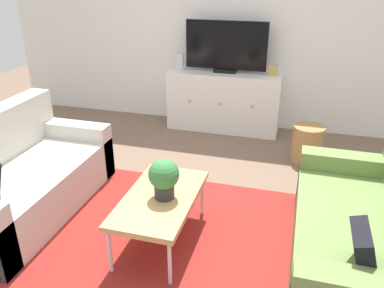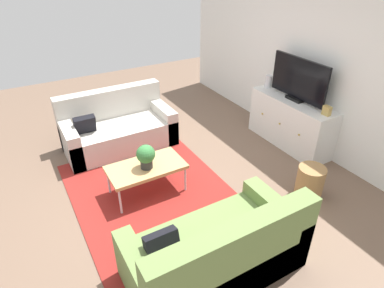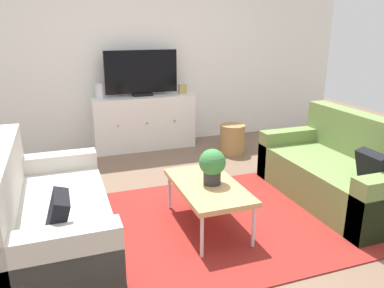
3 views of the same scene
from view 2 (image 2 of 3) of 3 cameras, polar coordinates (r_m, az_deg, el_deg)
name	(u,v)px [view 2 (image 2 of 3)]	position (r m, az deg, el deg)	size (l,w,h in m)	color
ground_plane	(163,191)	(4.36, -5.05, -8.05)	(10.00, 10.00, 0.00)	brown
wall_back	(320,60)	(5.18, 21.29, 13.41)	(6.40, 0.12, 2.70)	white
area_rug	(153,194)	(4.31, -6.87, -8.59)	(2.50, 1.90, 0.01)	maroon
couch_left_side	(117,129)	(5.32, -12.92, 2.64)	(0.85, 1.66, 0.86)	beige
couch_right_side	(219,256)	(3.22, 4.65, -18.79)	(0.85, 1.66, 0.86)	olive
coffee_table	(146,168)	(4.13, -7.99, -4.16)	(0.52, 0.95, 0.41)	tan
potted_plant	(146,156)	(3.99, -8.02, -2.03)	(0.23, 0.23, 0.31)	#2D2D2D
tv_console	(290,122)	(5.38, 16.70, 3.61)	(1.43, 0.47, 0.76)	white
flat_screen_tv	(299,80)	(5.13, 18.03, 10.57)	(1.02, 0.16, 0.63)	black
glass_vase	(268,82)	(5.57, 13.14, 10.52)	(0.11, 0.11, 0.20)	silver
mantel_clock	(327,111)	(4.85, 22.38, 5.38)	(0.11, 0.07, 0.13)	tan
wicker_basket	(310,182)	(4.41, 19.80, -6.16)	(0.34, 0.34, 0.41)	#9E7547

